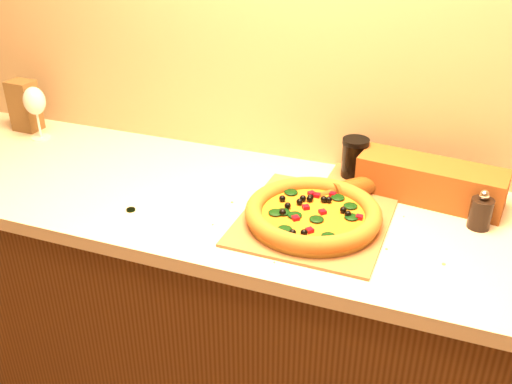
% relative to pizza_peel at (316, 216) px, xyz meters
% --- Properties ---
extents(cabinet, '(2.80, 0.65, 0.86)m').
position_rel_pizza_peel_xyz_m(cabinet, '(-0.07, 0.03, -0.47)').
color(cabinet, '#44250E').
rests_on(cabinet, ground).
extents(countertop, '(2.84, 0.68, 0.04)m').
position_rel_pizza_peel_xyz_m(countertop, '(-0.07, 0.03, -0.02)').
color(countertop, '#C1B297').
rests_on(countertop, cabinet).
extents(pizza_peel, '(0.39, 0.59, 0.01)m').
position_rel_pizza_peel_xyz_m(pizza_peel, '(0.00, 0.00, 0.00)').
color(pizza_peel, brown).
rests_on(pizza_peel, countertop).
extents(pizza, '(0.37, 0.37, 0.05)m').
position_rel_pizza_peel_xyz_m(pizza, '(-0.00, -0.04, 0.03)').
color(pizza, '#AF832B').
rests_on(pizza, pizza_peel).
extents(bottle_cap, '(0.03, 0.03, 0.01)m').
position_rel_pizza_peel_xyz_m(bottle_cap, '(-0.50, -0.15, -0.00)').
color(bottle_cap, black).
rests_on(bottle_cap, countertop).
extents(pepper_grinder, '(0.06, 0.06, 0.11)m').
position_rel_pizza_peel_xyz_m(pepper_grinder, '(0.42, 0.11, 0.04)').
color(pepper_grinder, black).
rests_on(pepper_grinder, countertop).
extents(rolling_pin, '(0.31, 0.32, 0.06)m').
position_rel_pizza_peel_xyz_m(rolling_pin, '(0.12, 0.21, 0.02)').
color(rolling_pin, '#512C0E').
rests_on(rolling_pin, countertop).
extents(bread_bag, '(0.42, 0.19, 0.11)m').
position_rel_pizza_peel_xyz_m(bread_bag, '(0.27, 0.22, 0.05)').
color(bread_bag, brown).
rests_on(bread_bag, countertop).
extents(wine_glass, '(0.08, 0.08, 0.19)m').
position_rel_pizza_peel_xyz_m(wine_glass, '(-1.08, 0.19, 0.13)').
color(wine_glass, silver).
rests_on(wine_glass, countertop).
extents(paper_bag, '(0.10, 0.08, 0.19)m').
position_rel_pizza_peel_xyz_m(paper_bag, '(-1.18, 0.24, 0.09)').
color(paper_bag, brown).
rests_on(paper_bag, countertop).
extents(dark_jar, '(0.08, 0.08, 0.13)m').
position_rel_pizza_peel_xyz_m(dark_jar, '(0.04, 0.27, 0.06)').
color(dark_jar, black).
rests_on(dark_jar, countertop).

